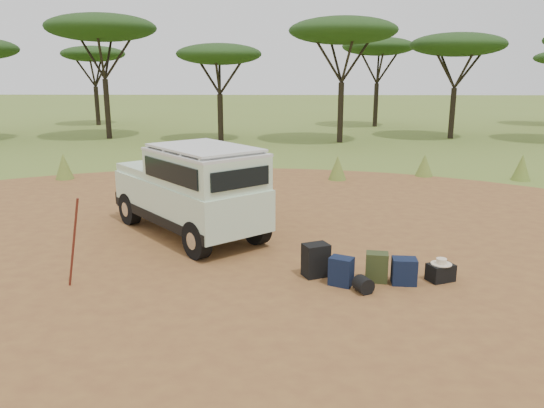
{
  "coord_description": "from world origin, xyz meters",
  "views": [
    {
      "loc": [
        1.29,
        -8.71,
        3.5
      ],
      "look_at": [
        1.04,
        1.16,
        1.0
      ],
      "focal_mm": 35.0,
      "sensor_mm": 36.0,
      "label": 1
    }
  ],
  "objects_px": {
    "backpack_black": "(316,260)",
    "hard_case": "(441,273)",
    "safari_vehicle": "(192,192)",
    "backpack_olive": "(377,267)",
    "walking_staff": "(74,243)",
    "backpack_navy": "(341,271)",
    "duffel_navy": "(404,271)"
  },
  "relations": [
    {
      "from": "backpack_navy",
      "to": "backpack_olive",
      "type": "height_order",
      "value": "backpack_olive"
    },
    {
      "from": "backpack_black",
      "to": "backpack_navy",
      "type": "distance_m",
      "value": 0.57
    },
    {
      "from": "safari_vehicle",
      "to": "walking_staff",
      "type": "height_order",
      "value": "safari_vehicle"
    },
    {
      "from": "backpack_black",
      "to": "safari_vehicle",
      "type": "bearing_deg",
      "value": 113.5
    },
    {
      "from": "safari_vehicle",
      "to": "walking_staff",
      "type": "bearing_deg",
      "value": -66.0
    },
    {
      "from": "backpack_black",
      "to": "backpack_navy",
      "type": "bearing_deg",
      "value": -68.47
    },
    {
      "from": "backpack_navy",
      "to": "backpack_olive",
      "type": "xyz_separation_m",
      "value": [
        0.62,
        0.18,
        0.01
      ]
    },
    {
      "from": "walking_staff",
      "to": "backpack_black",
      "type": "xyz_separation_m",
      "value": [
        3.97,
        0.6,
        -0.48
      ]
    },
    {
      "from": "walking_staff",
      "to": "duffel_navy",
      "type": "distance_m",
      "value": 5.47
    },
    {
      "from": "safari_vehicle",
      "to": "backpack_black",
      "type": "xyz_separation_m",
      "value": [
        2.55,
        -2.34,
        -0.68
      ]
    },
    {
      "from": "walking_staff",
      "to": "backpack_navy",
      "type": "bearing_deg",
      "value": -62.62
    },
    {
      "from": "safari_vehicle",
      "to": "backpack_olive",
      "type": "height_order",
      "value": "safari_vehicle"
    },
    {
      "from": "safari_vehicle",
      "to": "duffel_navy",
      "type": "relative_size",
      "value": 9.18
    },
    {
      "from": "backpack_black",
      "to": "backpack_olive",
      "type": "relative_size",
      "value": 1.14
    },
    {
      "from": "walking_staff",
      "to": "duffel_navy",
      "type": "xyz_separation_m",
      "value": [
        5.44,
        0.29,
        -0.55
      ]
    },
    {
      "from": "backpack_olive",
      "to": "duffel_navy",
      "type": "relative_size",
      "value": 1.13
    },
    {
      "from": "safari_vehicle",
      "to": "duffel_navy",
      "type": "height_order",
      "value": "safari_vehicle"
    },
    {
      "from": "safari_vehicle",
      "to": "hard_case",
      "type": "relative_size",
      "value": 9.76
    },
    {
      "from": "backpack_navy",
      "to": "safari_vehicle",
      "type": "bearing_deg",
      "value": 163.06
    },
    {
      "from": "walking_staff",
      "to": "backpack_black",
      "type": "distance_m",
      "value": 4.05
    },
    {
      "from": "walking_staff",
      "to": "duffel_navy",
      "type": "height_order",
      "value": "walking_staff"
    },
    {
      "from": "backpack_black",
      "to": "hard_case",
      "type": "xyz_separation_m",
      "value": [
        2.12,
        -0.16,
        -0.14
      ]
    },
    {
      "from": "duffel_navy",
      "to": "hard_case",
      "type": "xyz_separation_m",
      "value": [
        0.66,
        0.15,
        -0.08
      ]
    },
    {
      "from": "backpack_black",
      "to": "walking_staff",
      "type": "bearing_deg",
      "value": 164.73
    },
    {
      "from": "backpack_olive",
      "to": "backpack_black",
      "type": "bearing_deg",
      "value": 176.77
    },
    {
      "from": "safari_vehicle",
      "to": "backpack_olive",
      "type": "relative_size",
      "value": 8.11
    },
    {
      "from": "safari_vehicle",
      "to": "backpack_olive",
      "type": "bearing_deg",
      "value": 14.15
    },
    {
      "from": "safari_vehicle",
      "to": "backpack_navy",
      "type": "height_order",
      "value": "safari_vehicle"
    },
    {
      "from": "walking_staff",
      "to": "backpack_black",
      "type": "height_order",
      "value": "walking_staff"
    },
    {
      "from": "duffel_navy",
      "to": "backpack_navy",
      "type": "bearing_deg",
      "value": -171.72
    },
    {
      "from": "safari_vehicle",
      "to": "walking_staff",
      "type": "distance_m",
      "value": 3.28
    },
    {
      "from": "walking_staff",
      "to": "hard_case",
      "type": "bearing_deg",
      "value": -61.21
    }
  ]
}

